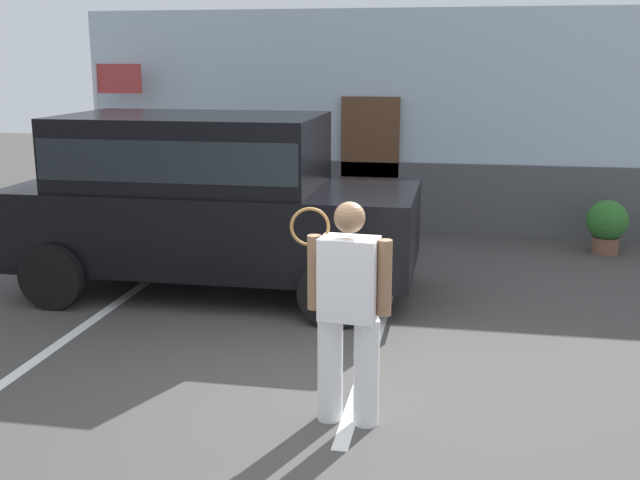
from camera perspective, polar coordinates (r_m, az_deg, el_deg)
ground_plane at (r=6.17m, az=0.56°, el=-12.24°), size 40.00×40.00×0.00m
parking_stripe_0 at (r=8.35m, az=-16.70°, el=-5.81°), size 0.12×4.40×0.01m
parking_stripe_1 at (r=7.51m, az=4.11°, el=-7.42°), size 0.12×4.40×0.01m
house_frontage at (r=12.02m, az=5.93°, el=8.25°), size 10.01×0.40×3.40m
parked_suv at (r=8.89m, az=-8.50°, el=3.40°), size 4.61×2.18×2.05m
tennis_player_man at (r=5.59m, az=2.12°, el=-5.24°), size 0.76×0.30×1.69m
potted_plant_by_porch at (r=11.38m, az=20.64°, el=1.14°), size 0.57×0.57×0.75m
flag_pole at (r=12.63m, az=-15.45°, el=9.21°), size 0.80×0.06×2.63m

